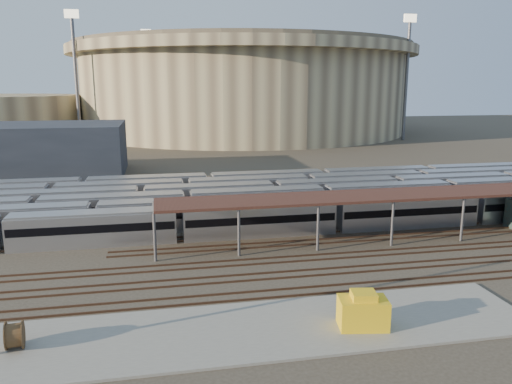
% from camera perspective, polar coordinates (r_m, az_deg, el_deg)
% --- Properties ---
extents(ground, '(420.00, 420.00, 0.00)m').
position_cam_1_polar(ground, '(51.36, -2.34, -7.79)').
color(ground, '#383026').
rests_on(ground, ground).
extents(apron, '(50.00, 9.00, 0.20)m').
position_cam_1_polar(apron, '(37.15, -6.54, -15.93)').
color(apron, gray).
rests_on(apron, ground).
extents(subway_trains, '(126.20, 23.90, 3.60)m').
position_cam_1_polar(subway_trains, '(68.45, -4.71, -1.12)').
color(subway_trains, '#A9AAAE').
rests_on(subway_trains, ground).
extents(inspection_shed, '(60.30, 6.00, 5.30)m').
position_cam_1_polar(inspection_shed, '(60.75, 17.95, -0.32)').
color(inspection_shed, '#56555A').
rests_on(inspection_shed, ground).
extents(empty_tracks, '(170.00, 9.62, 0.18)m').
position_cam_1_polar(empty_tracks, '(46.72, -1.38, -9.75)').
color(empty_tracks, '#4C3323').
rests_on(empty_tracks, ground).
extents(stadium, '(124.00, 124.00, 32.50)m').
position_cam_1_polar(stadium, '(190.45, -1.48, 11.93)').
color(stadium, tan).
rests_on(stadium, ground).
extents(service_building, '(42.00, 20.00, 10.00)m').
position_cam_1_polar(service_building, '(107.09, -26.18, 4.26)').
color(service_building, '#1E232D').
rests_on(service_building, ground).
extents(floodlight_0, '(4.00, 1.00, 38.40)m').
position_cam_1_polar(floodlight_0, '(159.33, -19.90, 12.66)').
color(floodlight_0, '#56555A').
rests_on(floodlight_0, ground).
extents(floodlight_2, '(4.00, 1.00, 38.40)m').
position_cam_1_polar(floodlight_2, '(166.73, 16.85, 12.81)').
color(floodlight_2, '#56555A').
rests_on(floodlight_2, ground).
extents(floodlight_3, '(4.00, 1.00, 38.40)m').
position_cam_1_polar(floodlight_3, '(207.72, -12.26, 12.84)').
color(floodlight_3, '#56555A').
rests_on(floodlight_3, ground).
extents(cable_reel_east, '(1.31, 2.03, 1.91)m').
position_cam_1_polar(cable_reel_east, '(38.27, -25.88, -14.50)').
color(cable_reel_east, brown).
rests_on(cable_reel_east, apron).
extents(yellow_equipment, '(3.80, 2.74, 2.18)m').
position_cam_1_polar(yellow_equipment, '(38.12, 12.11, -13.36)').
color(yellow_equipment, gold).
rests_on(yellow_equipment, apron).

